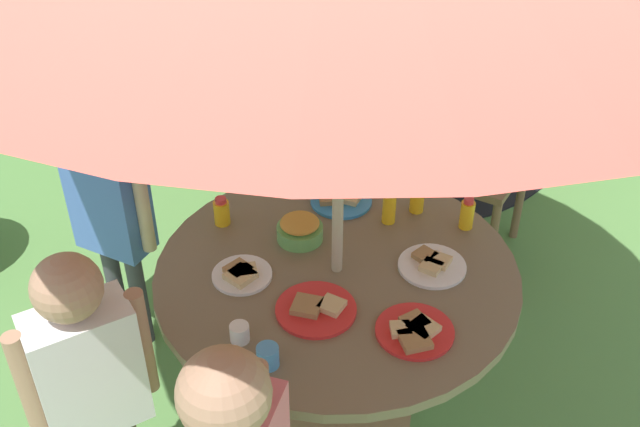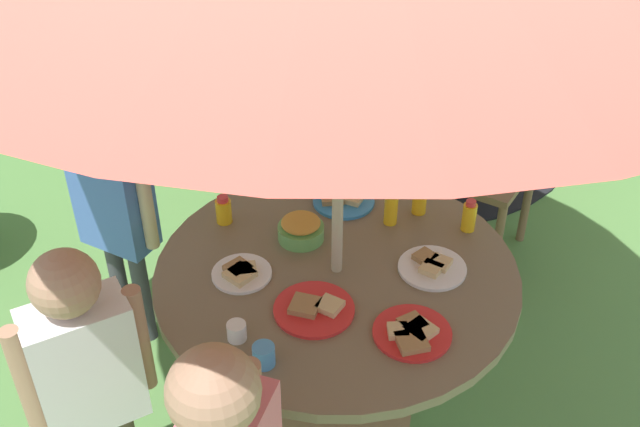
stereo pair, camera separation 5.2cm
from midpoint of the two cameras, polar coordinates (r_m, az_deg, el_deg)
name	(u,v)px [view 2 (the right image)]	position (r m, az deg, el deg)	size (l,w,h in m)	color
ground_plane	(334,417)	(3.11, 1.54, -14.78)	(10.00, 10.00, 0.02)	#548442
garden_table	(336,305)	(2.68, 1.75, -6.78)	(1.21, 1.21, 0.75)	#93704C
wooden_chair	(483,144)	(3.69, 12.34, 5.02)	(0.65, 0.64, 0.95)	brown
child_in_grey_shirt	(329,101)	(3.21, 1.13, 8.27)	(0.24, 0.47, 1.41)	brown
child_in_blue_shirt	(113,199)	(3.05, -14.54, 1.07)	(0.33, 0.29, 1.11)	#3F3F47
child_in_white_shirt	(86,365)	(2.38, -16.32, -10.67)	(0.36, 0.27, 1.14)	brown
snack_bowl	(301,229)	(2.67, -0.87, -1.15)	(0.16, 0.16, 0.09)	#66B259
plate_far_right	(314,308)	(2.41, 0.19, -7.03)	(0.25, 0.25, 0.03)	red
plate_back_edge	(343,200)	(2.87, 2.22, 0.99)	(0.23, 0.23, 0.03)	#338CD8
plate_mid_right	(432,266)	(2.59, 8.85, -3.89)	(0.23, 0.23, 0.03)	white
plate_far_left	(241,273)	(2.55, -5.25, -4.37)	(0.20, 0.20, 0.03)	white
plate_center_front	(412,333)	(2.36, 7.45, -8.72)	(0.24, 0.24, 0.03)	red
juice_bottle_near_left	(391,208)	(2.75, 5.80, 0.37)	(0.05, 0.05, 0.13)	yellow
juice_bottle_near_right	(420,199)	(2.82, 7.89, 1.09)	(0.05, 0.05, 0.13)	yellow
juice_bottle_center_back	(469,216)	(2.76, 11.48, -0.19)	(0.05, 0.05, 0.12)	yellow
juice_bottle_mid_left	(224,210)	(2.77, -6.60, 0.24)	(0.06, 0.06, 0.11)	yellow
cup_near	(237,331)	(2.33, -5.53, -8.66)	(0.06, 0.06, 0.06)	white
cup_far	(264,355)	(2.25, -3.51, -10.41)	(0.07, 0.07, 0.07)	#4C99D8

